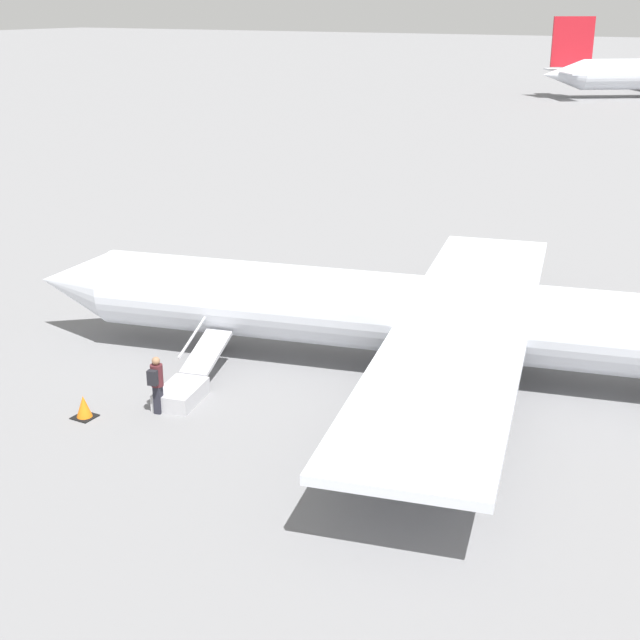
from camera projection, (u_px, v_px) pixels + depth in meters
ground_plane at (426, 373)px, 28.60m from camera, size 600.00×600.00×0.00m
airplane_main at (457, 318)px, 27.70m from camera, size 28.01×21.48×6.61m
boarding_stairs at (186, 385)px, 26.80m from camera, size 1.91×4.14×1.66m
passenger at (157, 381)px, 25.50m from camera, size 0.40×0.56×1.74m
traffic_cone_near_stairs at (84, 407)px, 25.45m from camera, size 0.61×0.61×0.67m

